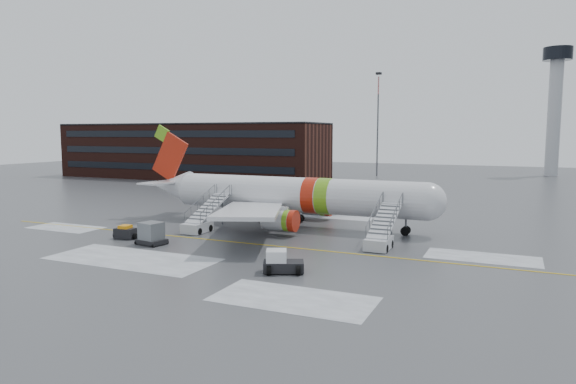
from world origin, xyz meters
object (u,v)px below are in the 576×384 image
at_px(airstair_aft, 201,221).
at_px(airliner, 287,195).
at_px(airstair_fwd, 381,236).
at_px(pushback_tug, 281,263).
at_px(baggage_tractor, 125,233).
at_px(uld_container, 151,234).

bearing_deg(airstair_aft, airliner, 43.39).
distance_m(airstair_fwd, pushback_tug, 12.07).
xyz_separation_m(pushback_tug, baggage_tractor, (-18.83, 4.92, -0.18)).
bearing_deg(baggage_tractor, airstair_aft, 53.48).
distance_m(airliner, airstair_aft, 9.80).
bearing_deg(airstair_aft, baggage_tractor, -126.52).
height_order(airstair_fwd, airstair_aft, same).
bearing_deg(baggage_tractor, uld_container, -14.72).
bearing_deg(uld_container, pushback_tug, -14.61).
distance_m(airstair_aft, baggage_tractor, 7.73).
height_order(airliner, airstair_fwd, airliner).
xyz_separation_m(airliner, baggage_tractor, (-11.50, -12.73, -2.86)).
height_order(pushback_tug, baggage_tractor, pushback_tug).
relative_size(airliner, baggage_tractor, 13.53).
height_order(airliner, pushback_tug, airliner).
relative_size(airstair_aft, pushback_tug, 2.32).
xyz_separation_m(airstair_aft, uld_container, (-0.62, -7.24, -0.11)).
bearing_deg(airliner, airstair_fwd, -28.54).
height_order(airliner, uld_container, airliner).
relative_size(airstair_aft, uld_container, 2.78).
distance_m(airliner, airstair_fwd, 13.88).
distance_m(airliner, uld_container, 15.89).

